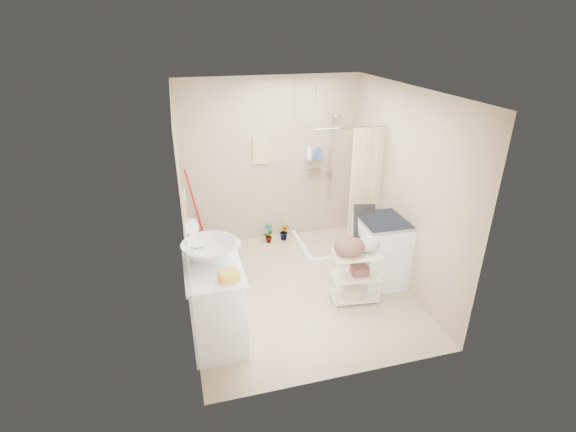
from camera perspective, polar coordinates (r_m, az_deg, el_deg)
The scene contains 23 objects.
floor at distance 5.74m, azimuth 1.53°, elevation -9.89°, with size 3.20×3.20×0.00m, color beige.
ceiling at distance 4.76m, azimuth 1.90°, elevation 16.77°, with size 2.80×3.20×0.04m, color silver.
wall_back at distance 6.57m, azimuth -2.30°, elevation 7.38°, with size 2.80×0.04×2.60m, color #B8A78E.
wall_front at distance 3.77m, azimuth 8.66°, elevation -6.92°, with size 2.80×0.04×2.60m, color #B8A78E.
wall_left at distance 4.93m, azimuth -14.11°, elevation 0.50°, with size 0.04×3.20×2.60m, color #B8A78E.
wall_right at distance 5.65m, azimuth 15.47°, elevation 3.52°, with size 0.04×3.20×2.60m, color #B8A78E.
vanity at distance 4.80m, azimuth -9.90°, elevation -11.23°, with size 0.60×1.07×0.94m, color white.
sink at distance 4.56m, azimuth -10.62°, elevation -4.79°, with size 0.61×0.61×0.21m, color silver.
counter_basket at distance 4.21m, azimuth -8.09°, elevation -8.07°, with size 0.19×0.15×0.11m, color yellow.
floor_basket at distance 4.83m, azimuth -7.71°, elevation -16.84°, with size 0.27×0.21×0.15m, color yellow.
toilet at distance 5.98m, azimuth -10.04°, elevation -4.23°, with size 0.45×0.78×0.80m, color white.
mop at distance 6.56m, azimuth -12.90°, elevation 0.96°, with size 0.13×0.13×1.36m, color red, non-canonical shape.
potted_plant_a at distance 6.79m, azimuth -2.69°, elevation -2.34°, with size 0.18×0.12×0.34m, color brown.
potted_plant_b at distance 6.87m, azimuth -0.46°, elevation -2.17°, with size 0.17×0.13×0.30m, color brown.
hanging_towel at distance 6.46m, azimuth -3.61°, elevation 8.91°, with size 0.28×0.03×0.42m, color #C5B88F.
towel_ring at distance 4.68m, azimuth -14.00°, elevation 1.45°, with size 0.04×0.22×0.34m, color #D3C984, non-canonical shape.
tp_holder at distance 5.23m, azimuth -13.04°, elevation -5.03°, with size 0.08×0.12×0.14m, color white, non-canonical shape.
shower at distance 6.39m, azimuth 6.32°, elevation 4.36°, with size 1.10×1.10×2.10m, color white, non-canonical shape.
shampoo_bottle_a at distance 6.61m, azimuth 2.90°, elevation 8.81°, with size 0.10×0.10×0.25m, color white.
shampoo_bottle_b at distance 6.68m, azimuth 4.19°, elevation 8.65°, with size 0.08×0.09×0.19m, color #3956AE.
washing_machine at distance 5.81m, azimuth 12.74°, elevation -4.67°, with size 0.64×0.66×0.94m, color white.
laundry_rack at distance 5.39m, azimuth 9.22°, elevation -7.55°, with size 0.59×0.35×0.82m, color white, non-canonical shape.
ironing_board at distance 5.73m, azimuth 10.29°, elevation -3.78°, with size 0.32×0.09×1.13m, color black, non-canonical shape.
Camera 1 is at (-1.36, -4.52, 3.27)m, focal length 26.00 mm.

